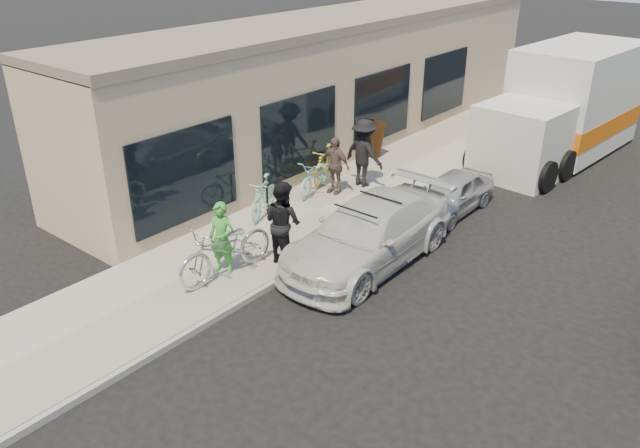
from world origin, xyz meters
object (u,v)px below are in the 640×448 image
Objects in this scene: sedan_silver at (451,194)px; bystander_a at (364,153)px; sandwich_board at (370,139)px; man_standing at (283,222)px; cruiser_bike_b at (317,176)px; sedan_white at (369,234)px; cruiser_bike_a at (263,196)px; moving_truck at (565,109)px; bike_rack at (273,193)px; cruiser_bike_c at (325,164)px; woman_rider at (222,238)px; tandem_bike at (226,249)px; bystander_b at (335,165)px.

bystander_a reaches higher than sedan_silver.
man_standing reaches higher than sandwich_board.
bystander_a reaches higher than cruiser_bike_b.
sedan_white is 3.31m from cruiser_bike_a.
man_standing is 1.03× the size of cruiser_bike_b.
moving_truck is 3.84× the size of man_standing.
bystander_a is at bearing -111.16° from moving_truck.
moving_truck is at bearing 57.26° from sandwich_board.
moving_truck is (0.61, 9.85, 0.82)m from sedan_white.
cruiser_bike_c is at bearing 95.67° from bike_rack.
cruiser_bike_c is at bearing 87.75° from woman_rider.
bystander_a is at bearing 127.22° from sedan_white.
cruiser_bike_c is (-2.23, 4.20, -0.41)m from man_standing.
woman_rider is at bearing -92.25° from cruiser_bike_c.
bystander_b is (-1.06, 4.97, 0.16)m from tandem_bike.
cruiser_bike_c is 1.10× the size of bystander_b.
cruiser_bike_c is (-0.22, 2.74, 0.02)m from cruiser_bike_a.
cruiser_bike_a is at bearing -72.41° from sandwich_board.
bystander_a is (0.75, 2.88, 0.47)m from bike_rack.
bystander_b is (-1.54, 3.76, -0.14)m from man_standing.
bystander_a is (-2.64, -0.23, 0.59)m from sedan_silver.
bystander_b is (0.97, -3.02, 0.23)m from sandwich_board.
sedan_white is at bearing -42.73° from sandwich_board.
moving_truck reaches higher than sedan_silver.
sandwich_board reaches higher than cruiser_bike_a.
man_standing is at bearing -42.06° from bike_rack.
cruiser_bike_b is at bearing 63.30° from bystander_a.
moving_truck is 3.97× the size of cruiser_bike_b.
sandwich_board is at bearing 86.11° from cruiser_bike_b.
sedan_white reaches higher than cruiser_bike_a.
cruiser_bike_b is at bearing -111.90° from moving_truck.
woman_rider is 4.80m from cruiser_bike_b.
sandwich_board reaches higher than cruiser_bike_b.
tandem_bike reaches higher than sedan_silver.
tandem_bike is 1.34m from man_standing.
moving_truck is at bearing -94.99° from man_standing.
moving_truck is 7.26m from bystander_a.
bike_rack is at bearing 95.74° from woman_rider.
bystander_b is at bearing 77.01° from bike_rack.
moving_truck reaches higher than cruiser_bike_c.
bike_rack is 2.03m from bystander_b.
woman_rider reaches higher than bike_rack.
cruiser_bike_a is at bearing -92.66° from bike_rack.
bystander_b is at bearing -158.55° from sedan_silver.
bystander_a is (-2.53, 3.32, 0.40)m from sedan_white.
tandem_bike is at bearing -39.49° from woman_rider.
sedan_silver is (0.10, 3.55, -0.18)m from sedan_white.
bystander_b is (0.69, -0.44, 0.27)m from cruiser_bike_c.
moving_truck is 11.37m from man_standing.
cruiser_bike_a is (-0.02, -0.34, 0.02)m from bike_rack.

